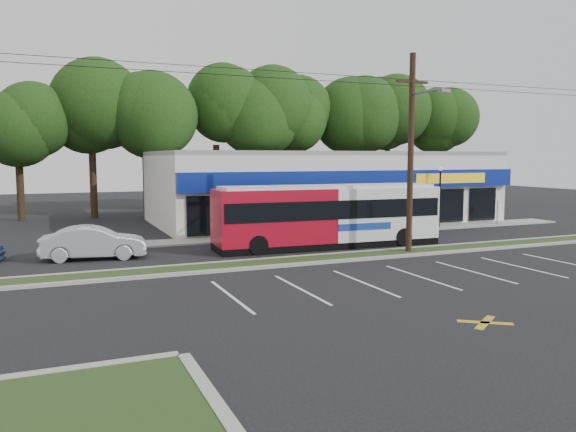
# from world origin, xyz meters

# --- Properties ---
(ground) EXTENTS (120.00, 120.00, 0.00)m
(ground) POSITION_xyz_m (0.00, 0.00, 0.00)
(ground) COLOR black
(ground) RESTS_ON ground
(grass_strip) EXTENTS (40.00, 1.60, 0.12)m
(grass_strip) POSITION_xyz_m (0.00, 1.00, 0.06)
(grass_strip) COLOR #293A18
(grass_strip) RESTS_ON ground
(curb_south) EXTENTS (40.00, 0.25, 0.14)m
(curb_south) POSITION_xyz_m (0.00, 0.15, 0.07)
(curb_south) COLOR #9E9E93
(curb_south) RESTS_ON ground
(curb_north) EXTENTS (40.00, 0.25, 0.14)m
(curb_north) POSITION_xyz_m (0.00, 1.85, 0.07)
(curb_north) COLOR #9E9E93
(curb_north) RESTS_ON ground
(sidewalk) EXTENTS (32.00, 2.20, 0.10)m
(sidewalk) POSITION_xyz_m (5.00, 9.00, 0.05)
(sidewalk) COLOR #9E9E93
(sidewalk) RESTS_ON ground
(strip_mall) EXTENTS (25.00, 12.55, 5.30)m
(strip_mall) POSITION_xyz_m (5.50, 15.91, 2.65)
(strip_mall) COLOR silver
(strip_mall) RESTS_ON ground
(utility_pole) EXTENTS (50.00, 2.77, 10.00)m
(utility_pole) POSITION_xyz_m (2.83, 0.93, 5.41)
(utility_pole) COLOR black
(utility_pole) RESTS_ON ground
(lamp_post) EXTENTS (0.30, 0.30, 4.25)m
(lamp_post) POSITION_xyz_m (11.00, 8.80, 2.67)
(lamp_post) COLOR black
(lamp_post) RESTS_ON ground
(sign_post) EXTENTS (0.45, 0.10, 2.23)m
(sign_post) POSITION_xyz_m (16.00, 8.57, 1.56)
(sign_post) COLOR #59595E
(sign_post) RESTS_ON ground
(tree_line) EXTENTS (46.76, 6.76, 11.83)m
(tree_line) POSITION_xyz_m (4.00, 26.00, 8.42)
(tree_line) COLOR black
(tree_line) RESTS_ON ground
(metrobus) EXTENTS (12.66, 3.22, 3.37)m
(metrobus) POSITION_xyz_m (0.19, 4.50, 1.79)
(metrobus) COLOR #A30C1F
(metrobus) RESTS_ON ground
(car_dark) EXTENTS (4.41, 2.46, 1.42)m
(car_dark) POSITION_xyz_m (6.60, 8.50, 0.71)
(car_dark) COLOR black
(car_dark) RESTS_ON ground
(car_silver) EXTENTS (5.05, 2.37, 1.60)m
(car_silver) POSITION_xyz_m (-11.90, 5.53, 0.80)
(car_silver) COLOR #B7B9C0
(car_silver) RESTS_ON ground
(pedestrian_a) EXTENTS (0.77, 0.64, 1.80)m
(pedestrian_a) POSITION_xyz_m (2.00, 8.12, 0.90)
(pedestrian_a) COLOR beige
(pedestrian_a) RESTS_ON ground
(pedestrian_b) EXTENTS (0.88, 0.70, 1.76)m
(pedestrian_b) POSITION_xyz_m (9.00, 7.58, 0.88)
(pedestrian_b) COLOR beige
(pedestrian_b) RESTS_ON ground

